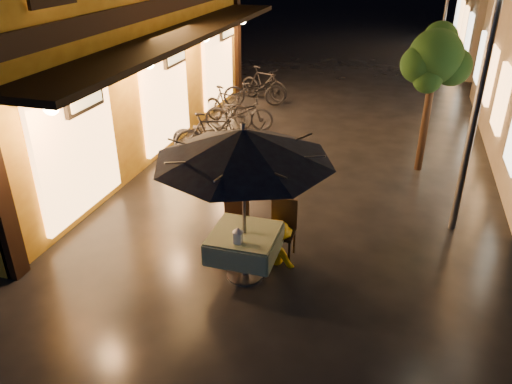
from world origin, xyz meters
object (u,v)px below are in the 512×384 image
(table_lantern, at_px, (238,234))
(person_yellow, at_px, (277,223))
(person_orange, at_px, (228,216))
(streetlamp_near, at_px, (486,64))
(cafe_table, at_px, (245,243))
(patio_umbrella, at_px, (243,145))
(bicycle_0, at_px, (209,135))

(table_lantern, bearing_deg, person_yellow, 67.63)
(person_orange, bearing_deg, streetlamp_near, -160.81)
(cafe_table, xyz_separation_m, patio_umbrella, (0.00, 0.00, 1.56))
(person_orange, bearing_deg, person_yellow, 173.90)
(streetlamp_near, bearing_deg, person_yellow, -146.42)
(cafe_table, bearing_deg, streetlamp_near, 37.55)
(cafe_table, relative_size, person_yellow, 0.73)
(patio_umbrella, height_order, bicycle_0, patio_umbrella)
(table_lantern, distance_m, person_orange, 0.96)
(cafe_table, height_order, patio_umbrella, patio_umbrella)
(cafe_table, height_order, table_lantern, table_lantern)
(cafe_table, distance_m, person_orange, 0.70)
(cafe_table, xyz_separation_m, bicycle_0, (-2.30, 4.44, -0.12))
(streetlamp_near, xyz_separation_m, person_orange, (-3.57, -1.87, -2.22))
(bicycle_0, bearing_deg, cafe_table, -161.42)
(streetlamp_near, bearing_deg, person_orange, -152.33)
(patio_umbrella, height_order, table_lantern, patio_umbrella)
(bicycle_0, bearing_deg, person_yellow, -154.43)
(streetlamp_near, relative_size, cafe_table, 4.27)
(patio_umbrella, bearing_deg, person_orange, 130.21)
(table_lantern, xyz_separation_m, person_orange, (-0.45, 0.82, -0.22))
(person_orange, height_order, bicycle_0, person_orange)
(person_yellow, bearing_deg, cafe_table, 75.34)
(table_lantern, height_order, person_yellow, person_yellow)
(streetlamp_near, height_order, patio_umbrella, streetlamp_near)
(patio_umbrella, xyz_separation_m, table_lantern, (-0.00, -0.30, -1.23))
(person_yellow, bearing_deg, patio_umbrella, 75.34)
(person_orange, bearing_deg, patio_umbrella, 121.73)
(table_lantern, distance_m, person_yellow, 0.96)
(cafe_table, bearing_deg, bicycle_0, 117.43)
(cafe_table, relative_size, person_orange, 0.71)
(person_yellow, bearing_deg, bicycle_0, -38.13)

